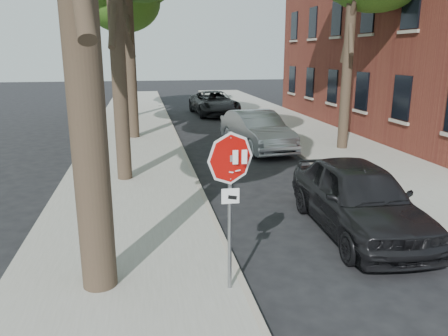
# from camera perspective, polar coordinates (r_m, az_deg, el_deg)

# --- Properties ---
(ground) EXTENTS (120.00, 120.00, 0.00)m
(ground) POSITION_cam_1_polar(r_m,az_deg,el_deg) (7.67, 6.06, -15.55)
(ground) COLOR black
(ground) RESTS_ON ground
(sidewalk_left) EXTENTS (4.00, 55.00, 0.12)m
(sidewalk_left) POSITION_cam_1_polar(r_m,az_deg,el_deg) (18.72, -12.00, 2.70)
(sidewalk_left) COLOR gray
(sidewalk_left) RESTS_ON ground
(sidewalk_right) EXTENTS (4.00, 55.00, 0.12)m
(sidewalk_right) POSITION_cam_1_polar(r_m,az_deg,el_deg) (20.35, 12.71, 3.61)
(sidewalk_right) COLOR gray
(sidewalk_right) RESTS_ON ground
(curb_left) EXTENTS (0.12, 55.00, 0.13)m
(curb_left) POSITION_cam_1_polar(r_m,az_deg,el_deg) (18.78, -5.73, 3.00)
(curb_left) COLOR #9E9384
(curb_left) RESTS_ON ground
(curb_right) EXTENTS (0.12, 55.00, 0.13)m
(curb_right) POSITION_cam_1_polar(r_m,az_deg,el_deg) (19.63, 7.19, 3.47)
(curb_right) COLOR #9E9384
(curb_right) RESTS_ON ground
(stop_sign) EXTENTS (0.76, 0.34, 2.61)m
(stop_sign) POSITION_cam_1_polar(r_m,az_deg,el_deg) (6.71, 0.82, -1.80)
(stop_sign) COLOR gray
(stop_sign) RESTS_ON sidewalk_left
(car_a) EXTENTS (2.07, 4.74, 1.59)m
(car_a) POSITION_cam_1_polar(r_m,az_deg,el_deg) (10.06, 17.10, -3.67)
(car_a) COLOR black
(car_a) RESTS_ON ground
(car_b) EXTENTS (2.26, 4.96, 1.58)m
(car_b) POSITION_cam_1_polar(r_m,az_deg,el_deg) (18.04, 4.27, 4.89)
(car_b) COLOR gray
(car_b) RESTS_ON ground
(car_d) EXTENTS (2.85, 5.58, 1.51)m
(car_d) POSITION_cam_1_polar(r_m,az_deg,el_deg) (28.48, -1.31, 8.46)
(car_d) COLOR black
(car_d) RESTS_ON ground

